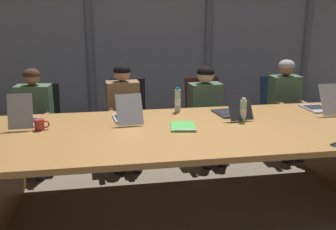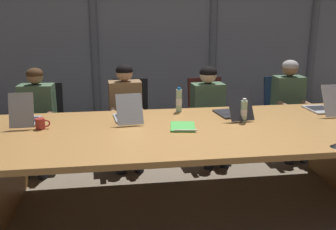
{
  "view_description": "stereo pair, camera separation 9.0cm",
  "coord_description": "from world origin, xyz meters",
  "px_view_note": "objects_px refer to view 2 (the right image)",
  "views": [
    {
      "loc": [
        -0.74,
        -3.27,
        1.78
      ],
      "look_at": [
        -0.15,
        0.13,
        0.84
      ],
      "focal_mm": 41.4,
      "sensor_mm": 36.0,
      "label": 1
    },
    {
      "loc": [
        -0.65,
        -3.28,
        1.78
      ],
      "look_at": [
        -0.15,
        0.13,
        0.84
      ],
      "focal_mm": 41.4,
      "sensor_mm": 36.0,
      "label": 2
    }
  ],
  "objects_px": {
    "office_chair_left_mid": "(130,130)",
    "person_right_mid": "(290,103)",
    "office_chair_right_mid": "(284,124)",
    "office_chair_center": "(208,127)",
    "spiral_notepad": "(183,127)",
    "laptop_right_mid": "(324,107)",
    "person_left_mid": "(126,109)",
    "person_left_end": "(36,114)",
    "water_bottle_primary": "(244,111)",
    "laptop_left_mid": "(128,115)",
    "person_center": "(210,107)",
    "laptop_left_end": "(25,118)",
    "laptop_center": "(233,111)",
    "office_chair_left_end": "(44,135)",
    "water_bottle_secondary": "(179,101)",
    "coffee_mug_near": "(41,124)"
  },
  "relations": [
    {
      "from": "office_chair_left_mid",
      "to": "person_left_mid",
      "type": "xyz_separation_m",
      "value": [
        -0.04,
        -0.16,
        0.31
      ]
    },
    {
      "from": "person_left_end",
      "to": "person_right_mid",
      "type": "height_order",
      "value": "person_right_mid"
    },
    {
      "from": "person_right_mid",
      "to": "water_bottle_secondary",
      "type": "xyz_separation_m",
      "value": [
        -1.47,
        -0.46,
        0.18
      ]
    },
    {
      "from": "person_right_mid",
      "to": "water_bottle_secondary",
      "type": "height_order",
      "value": "person_right_mid"
    },
    {
      "from": "office_chair_left_mid",
      "to": "person_right_mid",
      "type": "xyz_separation_m",
      "value": [
        1.97,
        -0.16,
        0.32
      ]
    },
    {
      "from": "person_center",
      "to": "person_right_mid",
      "type": "xyz_separation_m",
      "value": [
        1.02,
        0.0,
        0.02
      ]
    },
    {
      "from": "person_left_mid",
      "to": "water_bottle_secondary",
      "type": "bearing_deg",
      "value": 45.88
    },
    {
      "from": "laptop_left_mid",
      "to": "water_bottle_secondary",
      "type": "bearing_deg",
      "value": -69.73
    },
    {
      "from": "laptop_center",
      "to": "water_bottle_primary",
      "type": "distance_m",
      "value": 0.22
    },
    {
      "from": "person_left_end",
      "to": "person_right_mid",
      "type": "relative_size",
      "value": 0.97
    },
    {
      "from": "laptop_left_end",
      "to": "spiral_notepad",
      "type": "height_order",
      "value": "laptop_left_end"
    },
    {
      "from": "coffee_mug_near",
      "to": "water_bottle_primary",
      "type": "bearing_deg",
      "value": -1.37
    },
    {
      "from": "laptop_center",
      "to": "person_right_mid",
      "type": "relative_size",
      "value": 0.43
    },
    {
      "from": "office_chair_center",
      "to": "person_left_end",
      "type": "relative_size",
      "value": 0.83
    },
    {
      "from": "office_chair_left_end",
      "to": "person_right_mid",
      "type": "bearing_deg",
      "value": 88.33
    },
    {
      "from": "office_chair_left_mid",
      "to": "office_chair_right_mid",
      "type": "bearing_deg",
      "value": 98.01
    },
    {
      "from": "office_chair_left_end",
      "to": "office_chair_left_mid",
      "type": "height_order",
      "value": "office_chair_left_mid"
    },
    {
      "from": "office_chair_left_end",
      "to": "laptop_right_mid",
      "type": "bearing_deg",
      "value": 75.37
    },
    {
      "from": "laptop_left_mid",
      "to": "laptop_right_mid",
      "type": "relative_size",
      "value": 0.93
    },
    {
      "from": "water_bottle_primary",
      "to": "spiral_notepad",
      "type": "relative_size",
      "value": 0.68
    },
    {
      "from": "laptop_right_mid",
      "to": "office_chair_left_end",
      "type": "distance_m",
      "value": 3.16
    },
    {
      "from": "office_chair_left_mid",
      "to": "office_chair_right_mid",
      "type": "xyz_separation_m",
      "value": [
        1.98,
        -0.0,
        -0.0
      ]
    },
    {
      "from": "office_chair_left_mid",
      "to": "coffee_mug_near",
      "type": "height_order",
      "value": "office_chair_left_mid"
    },
    {
      "from": "laptop_left_mid",
      "to": "person_center",
      "type": "xyz_separation_m",
      "value": [
        1.0,
        0.73,
        -0.14
      ]
    },
    {
      "from": "person_right_mid",
      "to": "person_left_mid",
      "type": "bearing_deg",
      "value": -90.02
    },
    {
      "from": "office_chair_left_mid",
      "to": "spiral_notepad",
      "type": "height_order",
      "value": "office_chair_left_mid"
    },
    {
      "from": "laptop_right_mid",
      "to": "water_bottle_primary",
      "type": "xyz_separation_m",
      "value": [
        -0.95,
        -0.23,
        0.04
      ]
    },
    {
      "from": "office_chair_left_end",
      "to": "spiral_notepad",
      "type": "height_order",
      "value": "office_chair_left_end"
    },
    {
      "from": "person_left_end",
      "to": "water_bottle_primary",
      "type": "xyz_separation_m",
      "value": [
        2.09,
        -0.93,
        0.19
      ]
    },
    {
      "from": "office_chair_left_mid",
      "to": "person_left_end",
      "type": "height_order",
      "value": "person_left_end"
    },
    {
      "from": "office_chair_center",
      "to": "spiral_notepad",
      "type": "relative_size",
      "value": 2.83
    },
    {
      "from": "laptop_left_mid",
      "to": "person_center",
      "type": "bearing_deg",
      "value": -59.43
    },
    {
      "from": "office_chair_left_end",
      "to": "coffee_mug_near",
      "type": "distance_m",
      "value": 1.15
    },
    {
      "from": "person_right_mid",
      "to": "water_bottle_secondary",
      "type": "distance_m",
      "value": 1.55
    },
    {
      "from": "spiral_notepad",
      "to": "laptop_left_mid",
      "type": "bearing_deg",
      "value": 157.02
    },
    {
      "from": "office_chair_center",
      "to": "person_left_end",
      "type": "height_order",
      "value": "person_left_end"
    },
    {
      "from": "office_chair_left_mid",
      "to": "office_chair_right_mid",
      "type": "distance_m",
      "value": 1.98
    },
    {
      "from": "laptop_left_end",
      "to": "laptop_center",
      "type": "distance_m",
      "value": 2.01
    },
    {
      "from": "office_chair_center",
      "to": "person_left_end",
      "type": "bearing_deg",
      "value": -90.66
    },
    {
      "from": "person_left_mid",
      "to": "water_bottle_secondary",
      "type": "xyz_separation_m",
      "value": [
        0.54,
        -0.46,
        0.19
      ]
    },
    {
      "from": "office_chair_right_mid",
      "to": "spiral_notepad",
      "type": "distance_m",
      "value": 2.0
    },
    {
      "from": "office_chair_left_mid",
      "to": "person_left_end",
      "type": "relative_size",
      "value": 0.83
    },
    {
      "from": "laptop_right_mid",
      "to": "person_left_mid",
      "type": "bearing_deg",
      "value": 69.4
    },
    {
      "from": "coffee_mug_near",
      "to": "office_chair_center",
      "type": "bearing_deg",
      "value": 29.86
    },
    {
      "from": "person_left_mid",
      "to": "person_right_mid",
      "type": "xyz_separation_m",
      "value": [
        2.01,
        -0.0,
        0.01
      ]
    },
    {
      "from": "office_chair_left_end",
      "to": "office_chair_center",
      "type": "relative_size",
      "value": 0.98
    },
    {
      "from": "office_chair_right_mid",
      "to": "person_left_mid",
      "type": "relative_size",
      "value": 0.81
    },
    {
      "from": "person_left_end",
      "to": "person_right_mid",
      "type": "bearing_deg",
      "value": 94.91
    },
    {
      "from": "coffee_mug_near",
      "to": "person_right_mid",
      "type": "bearing_deg",
      "value": 17.55
    },
    {
      "from": "laptop_center",
      "to": "office_chair_left_mid",
      "type": "height_order",
      "value": "laptop_center"
    }
  ]
}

